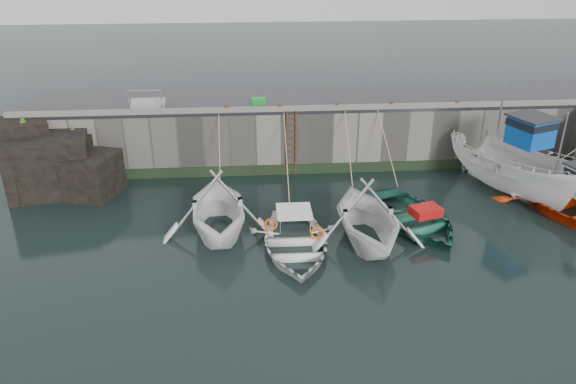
{
  "coord_description": "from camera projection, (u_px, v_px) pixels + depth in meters",
  "views": [
    {
      "loc": [
        -4.07,
        -15.19,
        10.85
      ],
      "look_at": [
        -2.5,
        5.34,
        1.2
      ],
      "focal_mm": 35.0,
      "sensor_mm": 36.0,
      "label": 1
    }
  ],
  "objects": [
    {
      "name": "bollard_c",
      "position": [
        337.0,
        106.0,
        26.47
      ],
      "size": [
        0.18,
        0.18,
        0.28
      ],
      "primitive_type": "cylinder",
      "color": "#3F1E0F",
      "rests_on": "road_back"
    },
    {
      "name": "bollard_b",
      "position": [
        280.0,
        107.0,
        26.28
      ],
      "size": [
        0.18,
        0.18,
        0.28
      ],
      "primitive_type": "cylinder",
      "color": "#3F1E0F",
      "rests_on": "road_back"
    },
    {
      "name": "bollard_d",
      "position": [
        391.0,
        105.0,
        26.65
      ],
      "size": [
        0.18,
        0.18,
        0.28
      ],
      "primitive_type": "cylinder",
      "color": "#3F1E0F",
      "rests_on": "road_back"
    },
    {
      "name": "boat_near_navy_rope",
      "position": [
        389.0,
        183.0,
        26.44
      ],
      "size": [
        0.04,
        3.98,
        3.1
      ],
      "primitive_type": null,
      "color": "tan",
      "rests_on": "ground"
    },
    {
      "name": "quay_back",
      "position": [
        325.0,
        127.0,
        29.25
      ],
      "size": [
        30.0,
        5.0,
        3.0
      ],
      "primitive_type": "cube",
      "color": "slate",
      "rests_on": "ground"
    },
    {
      "name": "rock_outcrop",
      "position": [
        53.0,
        163.0,
        25.4
      ],
      "size": [
        5.85,
        4.24,
        3.41
      ],
      "color": "black",
      "rests_on": "ground"
    },
    {
      "name": "railing",
      "position": [
        148.0,
        103.0,
        26.73
      ],
      "size": [
        1.6,
        1.05,
        1.0
      ],
      "color": "#A5A8AD",
      "rests_on": "road_back"
    },
    {
      "name": "algae_back",
      "position": [
        332.0,
        168.0,
        27.49
      ],
      "size": [
        30.0,
        0.08,
        0.5
      ],
      "primitive_type": "cube",
      "color": "black",
      "rests_on": "ground"
    },
    {
      "name": "ground",
      "position": [
        375.0,
        290.0,
        18.6
      ],
      "size": [
        120.0,
        120.0,
        0.0
      ],
      "primitive_type": "plane",
      "color": "black",
      "rests_on": "ground"
    },
    {
      "name": "boat_near_navy",
      "position": [
        412.0,
        224.0,
        22.82
      ],
      "size": [
        5.02,
        6.03,
        1.08
      ],
      "primitive_type": "imported",
      "rotation": [
        0.0,
        0.0,
        0.29
      ],
      "color": "#1A5B47",
      "rests_on": "ground"
    },
    {
      "name": "boat_far_white",
      "position": [
        513.0,
        168.0,
        25.03
      ],
      "size": [
        5.25,
        7.87,
        5.85
      ],
      "rotation": [
        0.0,
        0.0,
        0.37
      ],
      "color": "white",
      "rests_on": "ground"
    },
    {
      "name": "ladder",
      "position": [
        291.0,
        144.0,
        26.74
      ],
      "size": [
        0.51,
        0.08,
        3.2
      ],
      "color": "#3F1E0F",
      "rests_on": "ground"
    },
    {
      "name": "boat_near_blue",
      "position": [
        295.0,
        249.0,
        20.99
      ],
      "size": [
        3.68,
        5.12,
        1.05
      ],
      "primitive_type": "imported",
      "rotation": [
        0.0,
        0.0,
        -0.01
      ],
      "color": "white",
      "rests_on": "ground"
    },
    {
      "name": "bollard_e",
      "position": [
        457.0,
        103.0,
        26.87
      ],
      "size": [
        0.18,
        0.18,
        0.28
      ],
      "primitive_type": "cylinder",
      "color": "#3F1E0F",
      "rests_on": "road_back"
    },
    {
      "name": "boat_near_white_rope",
      "position": [
        222.0,
        189.0,
        25.86
      ],
      "size": [
        0.04,
        4.05,
        3.1
      ],
      "primitive_type": null,
      "color": "tan",
      "rests_on": "ground"
    },
    {
      "name": "boat_near_white",
      "position": [
        219.0,
        232.0,
        22.2
      ],
      "size": [
        5.02,
        5.69,
        2.82
      ],
      "primitive_type": "imported",
      "rotation": [
        0.0,
        0.0,
        0.08
      ],
      "color": "white",
      "rests_on": "ground"
    },
    {
      "name": "boat_near_blacktrim",
      "position": [
        365.0,
        241.0,
        21.52
      ],
      "size": [
        4.94,
        5.62,
        2.8
      ],
      "primitive_type": "imported",
      "rotation": [
        0.0,
        0.0,
        0.07
      ],
      "color": "silver",
      "rests_on": "ground"
    },
    {
      "name": "boat_near_blue_rope",
      "position": [
        286.0,
        194.0,
        25.36
      ],
      "size": [
        0.04,
        5.34,
        3.1
      ],
      "primitive_type": null,
      "color": "tan",
      "rests_on": "ground"
    },
    {
      "name": "bollard_a",
      "position": [
        226.0,
        108.0,
        26.11
      ],
      "size": [
        0.18,
        0.18,
        0.28
      ],
      "primitive_type": "cylinder",
      "color": "#3F1E0F",
      "rests_on": "road_back"
    },
    {
      "name": "kerb_back",
      "position": [
        333.0,
        108.0,
        26.38
      ],
      "size": [
        30.0,
        0.3,
        0.2
      ],
      "primitive_type": "cube",
      "color": "slate",
      "rests_on": "road_back"
    },
    {
      "name": "boat_near_blacktrim_rope",
      "position": [
        345.0,
        191.0,
        25.71
      ],
      "size": [
        0.04,
        5.02,
        3.1
      ],
      "primitive_type": null,
      "color": "tan",
      "rests_on": "ground"
    },
    {
      "name": "road_back",
      "position": [
        326.0,
        98.0,
        28.58
      ],
      "size": [
        30.0,
        5.0,
        0.16
      ],
      "primitive_type": "cube",
      "color": "black",
      "rests_on": "quay_back"
    },
    {
      "name": "boat_far_orange",
      "position": [
        573.0,
        203.0,
        23.56
      ],
      "size": [
        6.38,
        7.65,
        4.36
      ],
      "rotation": [
        0.0,
        0.0,
        0.29
      ],
      "color": "#FF410D",
      "rests_on": "ground"
    },
    {
      "name": "fish_crate",
      "position": [
        258.0,
        101.0,
        27.13
      ],
      "size": [
        0.69,
        0.42,
        0.33
      ],
      "primitive_type": "cube",
      "rotation": [
        0.0,
        0.0,
        0.07
      ],
      "color": "#198B2F",
      "rests_on": "road_back"
    }
  ]
}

